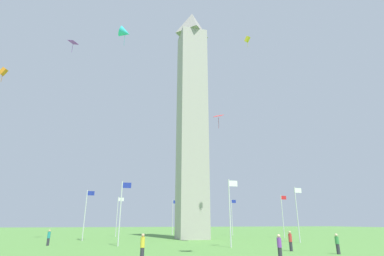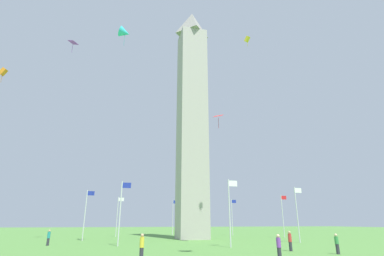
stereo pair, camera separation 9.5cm
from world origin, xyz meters
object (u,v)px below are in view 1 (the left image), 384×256
(person_purple_shirt, at_px, (280,247))
(kite_orange_box, at_px, (3,72))
(kite_red_diamond, at_px, (218,116))
(kite_purple_diamond, at_px, (73,43))
(flagpole_ne, at_px, (232,215))
(person_teal_shirt, at_px, (49,238))
(kite_cyan_delta, at_px, (125,33))
(person_yellow_shirt, at_px, (142,247))
(flagpole_se, at_px, (117,214))
(flagpole_nw, at_px, (297,211))
(flagpole_e, at_px, (173,215))
(flagpole_w, at_px, (230,209))
(kite_yellow_box, at_px, (247,39))
(flagpole_n, at_px, (283,214))
(obelisk_monument, at_px, (192,112))
(flagpole_sw, at_px, (121,209))
(flagpole_s, at_px, (86,212))
(person_green_shirt, at_px, (337,244))
(person_red_shirt, at_px, (290,241))

(person_purple_shirt, height_order, kite_orange_box, kite_orange_box)
(person_purple_shirt, height_order, kite_red_diamond, kite_red_diamond)
(kite_purple_diamond, bearing_deg, flagpole_ne, 24.74)
(person_teal_shirt, xyz_separation_m, kite_cyan_delta, (6.62, -2.68, 27.08))
(person_purple_shirt, relative_size, person_yellow_shirt, 0.97)
(flagpole_se, height_order, flagpole_nw, same)
(flagpole_e, distance_m, flagpole_w, 32.76)
(flagpole_ne, bearing_deg, kite_yellow_box, -105.71)
(flagpole_n, relative_size, flagpole_se, 1.00)
(flagpole_w, distance_m, kite_red_diamond, 12.71)
(flagpole_n, bearing_deg, kite_cyan_delta, -158.73)
(kite_yellow_box, bearing_deg, flagpole_nw, 26.10)
(obelisk_monument, distance_m, kite_orange_box, 29.54)
(person_yellow_shirt, distance_m, kite_cyan_delta, 30.25)
(kite_cyan_delta, bearing_deg, flagpole_sw, -10.79)
(kite_orange_box, bearing_deg, flagpole_s, 60.53)
(flagpole_sw, xyz_separation_m, person_yellow_shirt, (1.36, -13.04, -3.09))
(flagpole_e, height_order, flagpole_s, same)
(kite_purple_diamond, distance_m, kite_cyan_delta, 11.56)
(person_yellow_shirt, height_order, kite_yellow_box, kite_yellow_box)
(flagpole_ne, relative_size, flagpole_se, 1.00)
(person_green_shirt, bearing_deg, flagpole_s, 5.74)
(flagpole_sw, bearing_deg, flagpole_e, 67.50)
(flagpole_ne, distance_m, flagpole_s, 30.26)
(kite_orange_box, bearing_deg, obelisk_monument, 31.57)
(person_teal_shirt, bearing_deg, flagpole_w, -53.71)
(person_green_shirt, relative_size, person_teal_shirt, 0.94)
(flagpole_n, bearing_deg, person_purple_shirt, -122.06)
(flagpole_s, xyz_separation_m, flagpole_sw, (4.80, -11.58, 0.00))
(kite_orange_box, bearing_deg, flagpole_w, -2.33)
(obelisk_monument, bearing_deg, flagpole_ne, 44.84)
(person_teal_shirt, height_order, kite_yellow_box, kite_yellow_box)
(person_red_shirt, bearing_deg, kite_orange_box, 101.74)
(flagpole_ne, distance_m, person_yellow_shirt, 42.37)
(flagpole_w, bearing_deg, flagpole_s, 135.00)
(flagpole_nw, height_order, kite_red_diamond, kite_red_diamond)
(flagpole_nw, distance_m, kite_yellow_box, 24.68)
(person_red_shirt, height_order, person_purple_shirt, person_red_shirt)
(flagpole_e, height_order, kite_orange_box, kite_orange_box)
(flagpole_w, relative_size, flagpole_nw, 1.00)
(flagpole_sw, height_order, person_green_shirt, flagpole_sw)
(kite_orange_box, bearing_deg, flagpole_n, 20.34)
(person_purple_shirt, xyz_separation_m, person_teal_shirt, (-18.87, 18.34, 0.01))
(flagpole_w, height_order, person_red_shirt, flagpole_w)
(obelisk_monument, relative_size, flagpole_n, 5.95)
(flagpole_s, distance_m, kite_purple_diamond, 26.81)
(flagpole_e, distance_m, kite_purple_diamond, 38.86)
(person_yellow_shirt, bearing_deg, kite_purple_diamond, 38.31)
(flagpole_ne, height_order, flagpole_s, same)
(flagpole_s, relative_size, person_red_shirt, 4.06)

